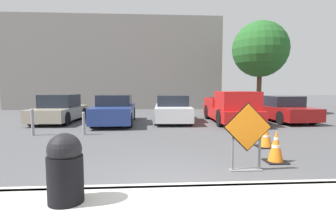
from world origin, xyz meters
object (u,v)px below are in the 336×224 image
parked_car_third (173,109)px  bollard_second (32,121)px  traffic_cone_fourth (254,122)px  parked_car_second (115,110)px  traffic_cone_second (266,136)px  pickup_truck (232,109)px  parked_car_fourth (282,109)px  traffic_cone_third (257,127)px  traffic_cone_nearest (276,147)px  trash_bin (65,168)px  road_closed_sign (247,133)px  bollard_nearest (84,123)px  parked_car_nearest (60,110)px

parked_car_third → bollard_second: bearing=36.2°
traffic_cone_fourth → parked_car_second: parked_car_second is taller
traffic_cone_second → pickup_truck: pickup_truck is taller
parked_car_fourth → pickup_truck: bearing=8.9°
parked_car_second → bollard_second: size_ratio=4.58×
traffic_cone_third → traffic_cone_fourth: (0.56, 1.63, -0.05)m
traffic_cone_nearest → parked_car_third: 8.01m
pickup_truck → parked_car_third: bearing=-14.1°
pickup_truck → bollard_second: (-8.55, -2.90, -0.20)m
parked_car_second → trash_bin: size_ratio=4.61×
road_closed_sign → traffic_cone_nearest: road_closed_sign is taller
bollard_second → parked_car_second: bearing=50.1°
traffic_cone_fourth → traffic_cone_nearest: bearing=-106.5°
traffic_cone_third → parked_car_third: 5.32m
road_closed_sign → trash_bin: 3.69m
road_closed_sign → bollard_nearest: size_ratio=1.67×
bollard_nearest → bollard_second: (-1.89, 0.00, 0.07)m
traffic_cone_second → parked_car_nearest: parked_car_nearest is taller
traffic_cone_third → trash_bin: 7.51m
parked_car_second → pickup_truck: size_ratio=0.91×
traffic_cone_third → pickup_truck: size_ratio=0.15×
trash_bin → bollard_second: (-3.21, 6.32, -0.11)m
traffic_cone_fourth → bollard_nearest: (-7.00, -0.79, 0.15)m
traffic_cone_nearest → parked_car_third: (-1.85, 7.79, 0.26)m
road_closed_sign → traffic_cone_second: road_closed_sign is taller
pickup_truck → bollard_nearest: (-6.66, -2.90, -0.26)m
parked_car_nearest → bollard_nearest: bearing=123.0°
traffic_cone_third → bollard_nearest: bearing=172.5°
bollard_nearest → bollard_second: bollard_second is taller
parked_car_nearest → parked_car_second: bearing=170.5°
traffic_cone_third → parked_car_second: parked_car_second is taller
pickup_truck → bollard_nearest: bearing=24.9°
trash_bin → bollard_nearest: bearing=101.8°
parked_car_second → trash_bin: bearing=92.4°
bollard_second → traffic_cone_fourth: bearing=5.1°
traffic_cone_third → parked_car_nearest: size_ratio=0.18×
traffic_cone_third → traffic_cone_fourth: traffic_cone_third is taller
parked_car_fourth → bollard_second: bearing=13.8°
traffic_cone_nearest → bollard_second: 8.50m
traffic_cone_third → parked_car_fourth: parked_car_fourth is taller
traffic_cone_nearest → pickup_truck: (1.09, 6.97, 0.35)m
traffic_cone_third → parked_car_fourth: 5.42m
traffic_cone_second → bollard_second: 8.30m
traffic_cone_fourth → pickup_truck: pickup_truck is taller
traffic_cone_nearest → traffic_cone_second: traffic_cone_nearest is taller
traffic_cone_nearest → trash_bin: 4.81m
trash_bin → road_closed_sign: bearing=26.5°
road_closed_sign → parked_car_third: size_ratio=0.34×
traffic_cone_third → bollard_nearest: bollard_nearest is taller
road_closed_sign → parked_car_nearest: (-6.80, 8.52, -0.16)m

